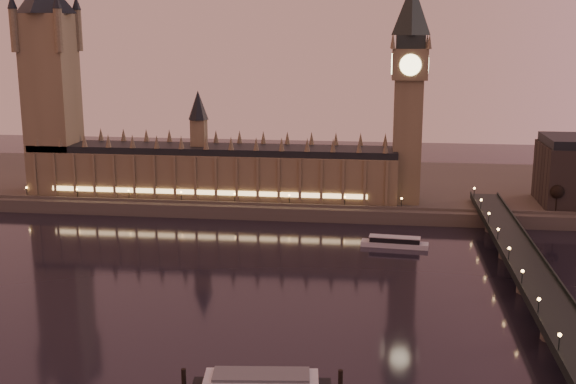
# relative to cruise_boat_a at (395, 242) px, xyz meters

# --- Properties ---
(ground) EXTENTS (700.00, 700.00, 0.00)m
(ground) POSITION_rel_cruise_boat_a_xyz_m (-48.42, -66.35, -1.91)
(ground) COLOR black
(ground) RESTS_ON ground
(far_embankment) EXTENTS (560.00, 130.00, 6.00)m
(far_embankment) POSITION_rel_cruise_boat_a_xyz_m (-18.42, 98.65, 1.09)
(far_embankment) COLOR #423D35
(far_embankment) RESTS_ON ground
(palace_of_westminster) EXTENTS (180.00, 26.62, 52.00)m
(palace_of_westminster) POSITION_rel_cruise_boat_a_xyz_m (-88.54, 54.65, 19.79)
(palace_of_westminster) COLOR brown
(palace_of_westminster) RESTS_ON ground
(victoria_tower) EXTENTS (31.68, 31.68, 118.00)m
(victoria_tower) POSITION_rel_cruise_boat_a_xyz_m (-168.42, 54.65, 63.88)
(victoria_tower) COLOR brown
(victoria_tower) RESTS_ON ground
(big_ben) EXTENTS (17.68, 17.68, 104.00)m
(big_ben) POSITION_rel_cruise_boat_a_xyz_m (5.57, 54.64, 62.04)
(big_ben) COLOR brown
(big_ben) RESTS_ON ground
(westminster_bridge) EXTENTS (13.20, 260.00, 15.30)m
(westminster_bridge) POSITION_rel_cruise_boat_a_xyz_m (43.19, -66.35, 3.60)
(westminster_bridge) COLOR black
(westminster_bridge) RESTS_ON ground
(bare_tree_0) EXTENTS (5.91, 5.91, 12.02)m
(bare_tree_0) POSITION_rel_cruise_boat_a_xyz_m (71.93, 42.65, 13.05)
(bare_tree_0) COLOR black
(bare_tree_0) RESTS_ON ground
(cruise_boat_a) EXTENTS (27.54, 8.21, 4.34)m
(cruise_boat_a) POSITION_rel_cruise_boat_a_xyz_m (0.00, 0.00, 0.00)
(cruise_boat_a) COLOR silver
(cruise_boat_a) RESTS_ON ground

